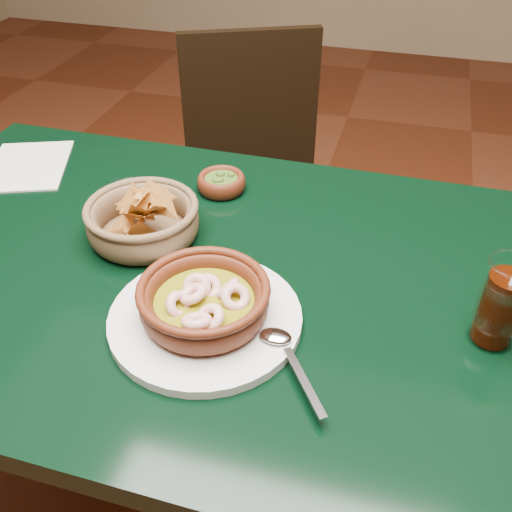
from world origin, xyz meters
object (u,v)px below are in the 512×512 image
(dining_chair, at_px, (257,183))
(cola_drink, at_px, (502,304))
(chip_basket, at_px, (143,220))
(shrimp_plate, at_px, (205,305))
(dining_table, at_px, (185,305))

(dining_chair, xyz_separation_m, cola_drink, (0.56, -0.74, 0.33))
(dining_chair, height_order, chip_basket, dining_chair)
(chip_basket, bearing_deg, shrimp_plate, -44.17)
(shrimp_plate, bearing_deg, dining_chair, 100.69)
(dining_chair, distance_m, cola_drink, 0.99)
(dining_chair, bearing_deg, shrimp_plate, -79.31)
(cola_drink, bearing_deg, dining_table, 175.42)
(dining_table, bearing_deg, chip_basket, 149.09)
(dining_chair, bearing_deg, chip_basket, -92.18)
(chip_basket, height_order, cola_drink, cola_drink)
(cola_drink, bearing_deg, chip_basket, 171.00)
(shrimp_plate, distance_m, chip_basket, 0.25)
(dining_table, height_order, cola_drink, cola_drink)
(shrimp_plate, relative_size, cola_drink, 2.20)
(shrimp_plate, xyz_separation_m, chip_basket, (-0.18, 0.17, 0.00))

